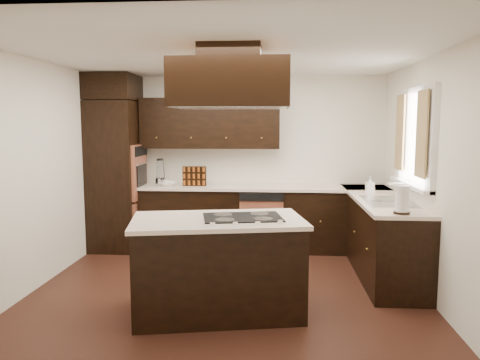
{
  "coord_description": "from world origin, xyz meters",
  "views": [
    {
      "loc": [
        0.5,
        -4.82,
        1.81
      ],
      "look_at": [
        0.1,
        0.6,
        1.15
      ],
      "focal_mm": 35.0,
      "sensor_mm": 36.0,
      "label": 1
    }
  ],
  "objects_px": {
    "oven_column": "(116,176)",
    "island": "(218,268)",
    "range_hood": "(231,84)",
    "spice_rack": "(194,176)"
  },
  "relations": [
    {
      "from": "oven_column",
      "to": "spice_rack",
      "type": "distance_m",
      "value": 1.14
    },
    {
      "from": "island",
      "to": "oven_column",
      "type": "bearing_deg",
      "value": 117.46
    },
    {
      "from": "oven_column",
      "to": "island",
      "type": "relative_size",
      "value": 1.37
    },
    {
      "from": "island",
      "to": "range_hood",
      "type": "relative_size",
      "value": 1.47
    },
    {
      "from": "oven_column",
      "to": "island",
      "type": "height_order",
      "value": "oven_column"
    },
    {
      "from": "range_hood",
      "to": "spice_rack",
      "type": "height_order",
      "value": "range_hood"
    },
    {
      "from": "oven_column",
      "to": "island",
      "type": "distance_m",
      "value": 2.9
    },
    {
      "from": "island",
      "to": "spice_rack",
      "type": "bearing_deg",
      "value": 94.35
    },
    {
      "from": "spice_rack",
      "to": "range_hood",
      "type": "bearing_deg",
      "value": -75.1
    },
    {
      "from": "range_hood",
      "to": "spice_rack",
      "type": "relative_size",
      "value": 3.14
    }
  ]
}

